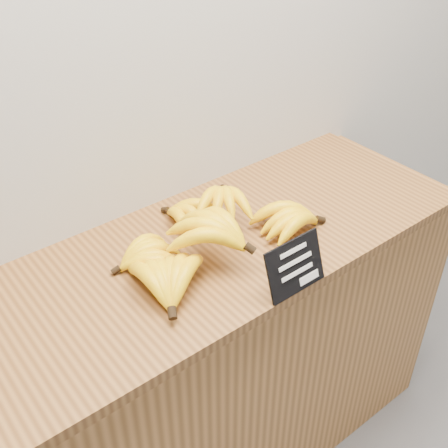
# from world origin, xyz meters

# --- Properties ---
(counter) EXTENTS (1.54, 0.50, 0.90)m
(counter) POSITION_xyz_m (0.15, 2.75, 0.45)
(counter) COLOR #A97036
(counter) RESTS_ON ground
(counter_top) EXTENTS (1.41, 0.54, 0.03)m
(counter_top) POSITION_xyz_m (0.15, 2.75, 0.92)
(counter_top) COLOR brown
(counter_top) RESTS_ON counter
(chalkboard_sign) EXTENTS (0.16, 0.05, 0.12)m
(chalkboard_sign) POSITION_xyz_m (0.20, 2.50, 0.99)
(chalkboard_sign) COLOR black
(chalkboard_sign) RESTS_ON counter_top
(banana_pile) EXTENTS (0.61, 0.40, 0.13)m
(banana_pile) POSITION_xyz_m (0.11, 2.73, 0.98)
(banana_pile) COLOR yellow
(banana_pile) RESTS_ON counter_top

